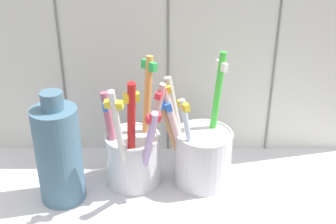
# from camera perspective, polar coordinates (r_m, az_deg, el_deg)

# --- Properties ---
(counter_slab) EXTENTS (0.64, 0.22, 0.02)m
(counter_slab) POSITION_cam_1_polar(r_m,az_deg,el_deg) (0.66, 0.00, -10.30)
(counter_slab) COLOR silver
(counter_slab) RESTS_ON ground
(tile_wall_back) EXTENTS (0.64, 0.02, 0.45)m
(tile_wall_back) POSITION_cam_1_polar(r_m,az_deg,el_deg) (0.67, -0.01, 10.94)
(tile_wall_back) COLOR silver
(tile_wall_back) RESTS_ON ground
(toothbrush_cup_left) EXTENTS (0.09, 0.11, 0.19)m
(toothbrush_cup_left) POSITION_cam_1_polar(r_m,az_deg,el_deg) (0.64, -4.41, -5.26)
(toothbrush_cup_left) COLOR silver
(toothbrush_cup_left) RESTS_ON counter_slab
(toothbrush_cup_right) EXTENTS (0.11, 0.08, 0.19)m
(toothbrush_cup_right) POSITION_cam_1_polar(r_m,az_deg,el_deg) (0.65, 4.23, -5.19)
(toothbrush_cup_right) COLOR silver
(toothbrush_cup_right) RESTS_ON counter_slab
(ceramic_vase) EXTENTS (0.06, 0.06, 0.16)m
(ceramic_vase) POSITION_cam_1_polar(r_m,az_deg,el_deg) (0.62, -13.68, -5.11)
(ceramic_vase) COLOR slate
(ceramic_vase) RESTS_ON counter_slab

